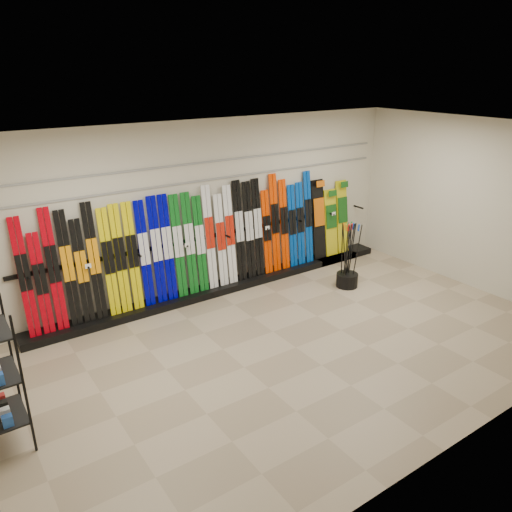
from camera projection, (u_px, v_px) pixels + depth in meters
floor at (296, 347)px, 7.18m from camera, size 8.00×8.00×0.00m
back_wall at (207, 208)px, 8.57m from camera, size 8.00×0.00×8.00m
right_wall at (476, 205)px, 8.77m from camera, size 0.00×5.00×5.00m
ceiling at (303, 135)px, 6.11m from camera, size 8.00×8.00×0.00m
ski_rack_base at (227, 286)px, 9.04m from camera, size 8.00×0.40×0.12m
skis at (189, 244)px, 8.39m from camera, size 5.37×0.24×1.84m
snowboards at (330, 220)px, 10.15m from camera, size 0.93×0.24×1.59m
pole_bin at (347, 280)px, 9.13m from camera, size 0.39×0.39×0.25m
ski_poles at (348, 255)px, 8.97m from camera, size 0.28×0.29×1.18m
slatwall_rail_0 at (207, 180)px, 8.38m from camera, size 7.60×0.02×0.03m
slatwall_rail_1 at (206, 162)px, 8.27m from camera, size 7.60×0.02×0.03m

